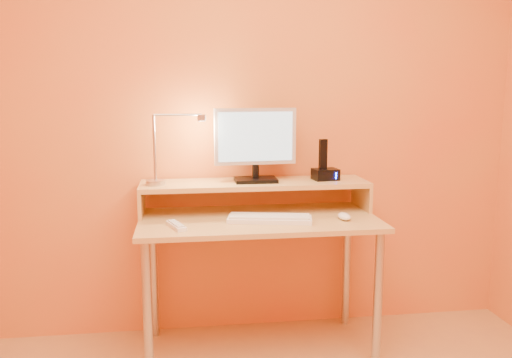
{
  "coord_description": "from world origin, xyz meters",
  "views": [
    {
      "loc": [
        -0.37,
        -1.39,
        1.36
      ],
      "look_at": [
        -0.02,
        1.13,
        0.93
      ],
      "focal_mm": 36.96,
      "sensor_mm": 36.0,
      "label": 1
    }
  ],
  "objects": [
    {
      "name": "mouse",
      "position": [
        0.42,
        1.08,
        0.74
      ],
      "size": [
        0.06,
        0.11,
        0.03
      ],
      "primitive_type": "ellipsoid",
      "rotation": [
        0.0,
        0.0,
        0.05
      ],
      "color": "white",
      "rests_on": "desk_lower"
    },
    {
      "name": "lamp_head",
      "position": [
        -0.27,
        1.3,
        1.22
      ],
      "size": [
        0.04,
        0.04,
        0.03
      ],
      "primitive_type": "cylinder",
      "color": "#B3B3B6",
      "rests_on": "lamp_arm"
    },
    {
      "name": "phone_dock",
      "position": [
        0.38,
        1.33,
        0.91
      ],
      "size": [
        0.14,
        0.12,
        0.06
      ],
      "primitive_type": "cube",
      "rotation": [
        0.0,
        0.0,
        0.14
      ],
      "color": "black",
      "rests_on": "desk_shelf"
    },
    {
      "name": "monitor_foot",
      "position": [
        0.0,
        1.33,
        0.89
      ],
      "size": [
        0.22,
        0.16,
        0.02
      ],
      "primitive_type": "cube",
      "color": "black",
      "rests_on": "desk_shelf"
    },
    {
      "name": "lamp_post",
      "position": [
        -0.51,
        1.3,
        1.07
      ],
      "size": [
        0.01,
        0.01,
        0.33
      ],
      "primitive_type": "cylinder",
      "color": "#B3B3B6",
      "rests_on": "lamp_base"
    },
    {
      "name": "desk_lower",
      "position": [
        0.0,
        1.18,
        0.71
      ],
      "size": [
        1.2,
        0.6,
        0.02
      ],
      "primitive_type": "cube",
      "color": "tan",
      "rests_on": "floor"
    },
    {
      "name": "desk_shelf",
      "position": [
        0.0,
        1.33,
        0.87
      ],
      "size": [
        1.2,
        0.3,
        0.02
      ],
      "primitive_type": "cube",
      "color": "tan",
      "rests_on": "desk_lower"
    },
    {
      "name": "wall_back",
      "position": [
        0.0,
        1.5,
        1.25
      ],
      "size": [
        3.0,
        0.04,
        2.5
      ],
      "primitive_type": "cube",
      "color": "#D2883A",
      "rests_on": "floor"
    },
    {
      "name": "monitor_back",
      "position": [
        0.0,
        1.36,
        1.12
      ],
      "size": [
        0.39,
        0.04,
        0.25
      ],
      "primitive_type": "cube",
      "rotation": [
        0.0,
        0.0,
        0.08
      ],
      "color": "black",
      "rests_on": "monitor_panel"
    },
    {
      "name": "desk_leg_fr",
      "position": [
        0.55,
        0.93,
        0.35
      ],
      "size": [
        0.04,
        0.04,
        0.69
      ],
      "primitive_type": "cylinder",
      "color": "#B3B3B6",
      "rests_on": "floor"
    },
    {
      "name": "lamp_bulb",
      "position": [
        -0.27,
        1.3,
        1.2
      ],
      "size": [
        0.03,
        0.03,
        0.0
      ],
      "primitive_type": "cylinder",
      "color": "#FFEAC6",
      "rests_on": "lamp_head"
    },
    {
      "name": "shelf_riser_left",
      "position": [
        -0.59,
        1.33,
        0.79
      ],
      "size": [
        0.02,
        0.3,
        0.14
      ],
      "primitive_type": "cube",
      "color": "tan",
      "rests_on": "desk_lower"
    },
    {
      "name": "phone_led",
      "position": [
        0.43,
        1.28,
        0.91
      ],
      "size": [
        0.01,
        0.0,
        0.04
      ],
      "primitive_type": "cube",
      "color": "#1537FF",
      "rests_on": "phone_dock"
    },
    {
      "name": "keyboard",
      "position": [
        0.04,
        1.09,
        0.73
      ],
      "size": [
        0.43,
        0.21,
        0.02
      ],
      "primitive_type": "cube",
      "rotation": [
        0.0,
        0.0,
        -0.21
      ],
      "color": "white",
      "rests_on": "desk_lower"
    },
    {
      "name": "monitor_screen",
      "position": [
        0.0,
        1.32,
        1.12
      ],
      "size": [
        0.39,
        0.03,
        0.26
      ],
      "primitive_type": "cube",
      "rotation": [
        0.0,
        0.0,
        0.08
      ],
      "color": "#9AD1F1",
      "rests_on": "monitor_panel"
    },
    {
      "name": "monitor_neck",
      "position": [
        0.0,
        1.33,
        0.93
      ],
      "size": [
        0.04,
        0.04,
        0.07
      ],
      "primitive_type": "cylinder",
      "color": "black",
      "rests_on": "monitor_foot"
    },
    {
      "name": "monitor_panel",
      "position": [
        0.0,
        1.34,
        1.12
      ],
      "size": [
        0.43,
        0.07,
        0.29
      ],
      "primitive_type": "cube",
      "rotation": [
        0.0,
        0.0,
        0.08
      ],
      "color": "#B9BABC",
      "rests_on": "monitor_neck"
    },
    {
      "name": "lamp_arm",
      "position": [
        -0.39,
        1.3,
        1.24
      ],
      "size": [
        0.24,
        0.01,
        0.01
      ],
      "primitive_type": "cylinder",
      "rotation": [
        0.0,
        1.57,
        0.0
      ],
      "color": "#B3B3B6",
      "rests_on": "lamp_post"
    },
    {
      "name": "shelf_riser_right",
      "position": [
        0.59,
        1.33,
        0.79
      ],
      "size": [
        0.02,
        0.3,
        0.14
      ],
      "primitive_type": "cube",
      "color": "tan",
      "rests_on": "desk_lower"
    },
    {
      "name": "phone_handset",
      "position": [
        0.37,
        1.33,
        1.02
      ],
      "size": [
        0.04,
        0.03,
        0.16
      ],
      "primitive_type": "cube",
      "rotation": [
        0.0,
        0.0,
        0.14
      ],
      "color": "black",
      "rests_on": "phone_dock"
    },
    {
      "name": "desk_leg_br",
      "position": [
        0.55,
        1.43,
        0.35
      ],
      "size": [
        0.04,
        0.04,
        0.69
      ],
      "primitive_type": "cylinder",
      "color": "#B3B3B6",
      "rests_on": "floor"
    },
    {
      "name": "remote_control",
      "position": [
        -0.41,
        1.04,
        0.73
      ],
      "size": [
        0.1,
        0.17,
        0.02
      ],
      "primitive_type": "cube",
      "rotation": [
        0.0,
        0.0,
        0.35
      ],
      "color": "white",
      "rests_on": "desk_lower"
    },
    {
      "name": "desk_leg_fl",
      "position": [
        -0.55,
        0.93,
        0.35
      ],
      "size": [
        0.04,
        0.04,
        0.69
      ],
      "primitive_type": "cylinder",
      "color": "#B3B3B6",
      "rests_on": "floor"
    },
    {
      "name": "lamp_base",
      "position": [
        -0.51,
        1.3,
        0.89
      ],
      "size": [
        0.1,
        0.1,
        0.02
      ],
      "primitive_type": "cylinder",
      "color": "#B3B3B6",
      "rests_on": "desk_shelf"
    },
    {
      "name": "desk_leg_bl",
      "position": [
        -0.55,
        1.43,
        0.35
      ],
      "size": [
        0.04,
        0.04,
        0.69
      ],
      "primitive_type": "cylinder",
      "color": "#B3B3B6",
      "rests_on": "floor"
    }
  ]
}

